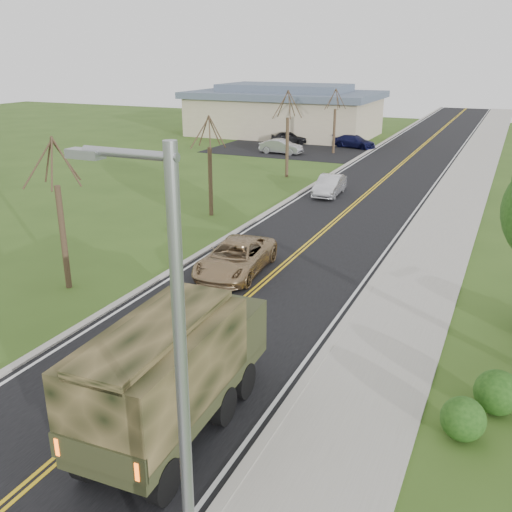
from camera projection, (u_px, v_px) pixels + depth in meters
The scene contains 16 objects.
road at pixel (394, 170), 46.11m from camera, with size 8.00×120.00×0.01m, color black.
curb_right at pixel (448, 174), 44.48m from camera, with size 0.30×120.00×0.12m, color #9E998E.
sidewalk_right at pixel (471, 176), 43.80m from camera, with size 3.20×120.00×0.10m, color #9E998E.
curb_left at pixel (345, 166), 47.72m from camera, with size 0.30×120.00×0.10m, color #9E998E.
street_light at pixel (177, 396), 8.00m from camera, with size 1.65×0.22×8.00m.
bare_tree_a at pixel (62, 225), 22.26m from camera, with size 1.93×2.26×6.08m.
bare_tree_b at pixel (210, 173), 32.59m from camera, with size 1.83×2.14×5.73m.
bare_tree_c at pixel (287, 140), 42.77m from camera, with size 2.04×2.39×6.42m.
bare_tree_d at pixel (334, 126), 53.13m from camera, with size 1.88×2.20×5.91m.
commercial_building at pixel (285, 111), 65.14m from camera, with size 25.50×21.50×5.65m.
military_truck at pixel (173, 366), 13.75m from camera, with size 2.47×6.54×3.22m.
suv_champagne at pixel (236, 258), 24.38m from camera, with size 2.36×5.11×1.42m, color #967A55.
sedan_silver at pixel (330, 185), 37.86m from camera, with size 1.40×4.02×1.32m, color silver.
lot_car_dark at pixel (289, 138), 59.32m from camera, with size 1.53×3.81×1.30m, color black.
lot_car_silver at pixel (281, 147), 53.48m from camera, with size 1.42×4.07×1.34m, color #9D9DA1.
lot_car_navy at pixel (354, 141), 56.84m from camera, with size 1.77×4.35×1.26m, color #0E1036.
Camera 1 is at (8.76, -6.29, 8.98)m, focal length 40.00 mm.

